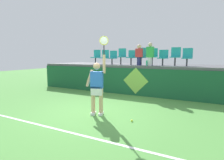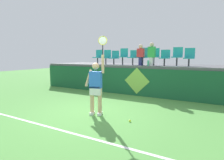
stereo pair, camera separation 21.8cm
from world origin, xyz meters
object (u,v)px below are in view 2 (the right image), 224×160
object	(u,v)px
stadium_chair_8	(177,55)
stadium_chair_2	(114,57)
stadium_chair_4	(133,56)
stadium_chair_5	(143,56)
spectator_0	(141,54)
stadium_chair_1	(107,56)
stadium_chair_6	(154,56)
spectator_1	(152,54)
tennis_player	(96,86)
stadium_chair_9	(189,56)
stadium_chair_7	(165,57)
tennis_ball	(130,121)
water_bottle	(148,63)
stadium_chair_3	(123,55)
stadium_chair_0	(98,56)

from	to	relation	value
stadium_chair_8	stadium_chair_2	bearing A→B (deg)	-179.94
stadium_chair_4	stadium_chair_5	distance (m)	0.55
stadium_chair_2	spectator_0	bearing A→B (deg)	-13.15
stadium_chair_1	stadium_chair_6	world-z (taller)	stadium_chair_6
stadium_chair_5	spectator_1	distance (m)	0.75
tennis_player	stadium_chair_9	bearing A→B (deg)	62.12
stadium_chair_6	stadium_chair_2	bearing A→B (deg)	-179.99
stadium_chair_4	spectator_1	size ratio (longest dim) A/B	0.70
tennis_player	stadium_chair_7	world-z (taller)	tennis_player
stadium_chair_2	spectator_1	xyz separation A→B (m)	(2.27, -0.46, 0.16)
spectator_0	stadium_chair_5	bearing A→B (deg)	90.00
spectator_0	stadium_chair_6	bearing A→B (deg)	34.40
stadium_chair_7	spectator_1	xyz separation A→B (m)	(-0.52, -0.46, 0.15)
stadium_chair_1	stadium_chair_2	xyz separation A→B (m)	(0.52, -0.00, -0.03)
tennis_ball	water_bottle	world-z (taller)	water_bottle
tennis_player	stadium_chair_6	world-z (taller)	tennis_player
stadium_chair_3	stadium_chair_7	xyz separation A→B (m)	(2.24, -0.01, -0.07)
stadium_chair_3	stadium_chair_4	world-z (taller)	stadium_chair_3
tennis_player	stadium_chair_8	size ratio (longest dim) A/B	2.85
stadium_chair_1	stadium_chair_2	size ratio (longest dim) A/B	1.06
stadium_chair_2	spectator_1	size ratio (longest dim) A/B	0.70
stadium_chair_8	stadium_chair_9	world-z (taller)	stadium_chair_8
tennis_player	stadium_chair_2	world-z (taller)	tennis_player
water_bottle	stadium_chair_1	distance (m)	2.76
tennis_player	stadium_chair_0	xyz separation A→B (m)	(-2.73, 4.23, 0.94)
stadium_chair_3	stadium_chair_7	bearing A→B (deg)	-0.13
stadium_chair_6	stadium_chair_0	bearing A→B (deg)	179.97
stadium_chair_2	stadium_chair_8	bearing A→B (deg)	0.06
spectator_0	spectator_1	distance (m)	0.58
stadium_chair_4	stadium_chair_5	size ratio (longest dim) A/B	0.87
stadium_chair_1	stadium_chair_7	size ratio (longest dim) A/B	1.05
stadium_chair_2	stadium_chair_7	bearing A→B (deg)	-0.04
stadium_chair_3	spectator_0	bearing A→B (deg)	-19.15
stadium_chair_0	spectator_1	world-z (taller)	spectator_1
stadium_chair_7	stadium_chair_0	bearing A→B (deg)	179.94
stadium_chair_6	stadium_chair_7	world-z (taller)	stadium_chair_6
spectator_1	stadium_chair_0	bearing A→B (deg)	172.19
stadium_chair_0	stadium_chair_1	bearing A→B (deg)	0.06
water_bottle	stadium_chair_3	xyz separation A→B (m)	(-1.61, 0.61, 0.37)
tennis_ball	stadium_chair_5	size ratio (longest dim) A/B	0.07
stadium_chair_8	stadium_chair_1	bearing A→B (deg)	-179.99
stadium_chair_7	spectator_0	xyz separation A→B (m)	(-1.10, -0.39, 0.12)
stadium_chair_5	water_bottle	bearing A→B (deg)	-52.66
stadium_chair_6	spectator_0	xyz separation A→B (m)	(-0.58, -0.39, 0.06)
stadium_chair_2	stadium_chair_7	world-z (taller)	stadium_chair_7
tennis_ball	stadium_chair_1	world-z (taller)	stadium_chair_1
tennis_player	stadium_chair_4	xyz separation A→B (m)	(-0.51, 4.23, 0.93)
stadium_chair_6	stadium_chair_8	xyz separation A→B (m)	(1.09, 0.00, 0.00)
stadium_chair_3	stadium_chair_9	xyz separation A→B (m)	(3.34, 0.00, -0.05)
stadium_chair_0	stadium_chair_6	bearing A→B (deg)	-0.03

